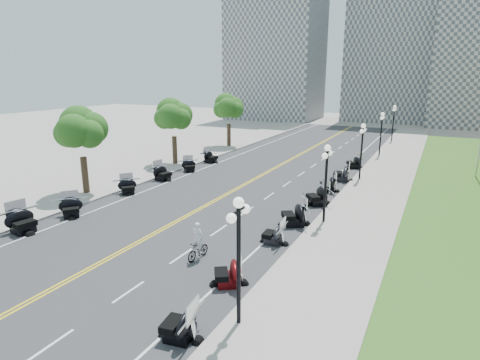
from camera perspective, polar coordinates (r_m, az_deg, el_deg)
The scene contains 52 objects.
ground at distance 26.30m, azimuth -9.14°, elevation -5.93°, with size 160.00×160.00×0.00m, color gray.
road at distance 34.48m, azimuth 0.54°, elevation -0.72°, with size 16.00×90.00×0.01m, color #333335.
centerline_yellow_a at distance 34.52m, azimuth 0.36°, elevation -0.68°, with size 0.12×90.00×0.00m, color yellow.
centerline_yellow_b at distance 34.42m, azimuth 0.72°, elevation -0.73°, with size 0.12×90.00×0.00m, color yellow.
edge_line_north at distance 32.29m, azimuth 10.80°, elevation -2.05°, with size 0.12×90.00×0.00m, color white.
edge_line_south at distance 37.63m, azimuth -8.25°, elevation 0.47°, with size 0.12×90.00×0.00m, color white.
lane_dash_3 at distance 16.61m, azimuth -25.37°, elevation -20.46°, with size 0.12×2.00×0.00m, color white.
lane_dash_4 at distance 18.84m, azimuth -15.55°, elevation -15.06°, with size 0.12×2.00×0.00m, color white.
lane_dash_5 at distance 21.58m, azimuth -8.36°, elevation -10.64°, with size 0.12×2.00×0.00m, color white.
lane_dash_6 at distance 24.66m, azimuth -3.03°, elevation -7.15°, with size 0.12×2.00×0.00m, color white.
lane_dash_7 at distance 27.98m, azimuth 1.02°, elevation -4.42°, with size 0.12×2.00×0.00m, color white.
lane_dash_8 at distance 31.46m, azimuth 4.18°, elevation -2.27°, with size 0.12×2.00×0.00m, color white.
lane_dash_9 at distance 35.05m, azimuth 6.69°, elevation -0.54°, with size 0.12×2.00×0.00m, color white.
lane_dash_10 at distance 38.72m, azimuth 8.72°, elevation 0.86°, with size 0.12×2.00×0.00m, color white.
lane_dash_11 at distance 42.45m, azimuth 10.41°, elevation 2.02°, with size 0.12×2.00×0.00m, color white.
lane_dash_12 at distance 46.23m, azimuth 11.82°, elevation 2.98°, with size 0.12×2.00×0.00m, color white.
lane_dash_13 at distance 50.04m, azimuth 13.02°, elevation 3.80°, with size 0.12×2.00×0.00m, color white.
lane_dash_14 at distance 53.88m, azimuth 14.05°, elevation 4.51°, with size 0.12×2.00×0.00m, color white.
lane_dash_15 at distance 57.73m, azimuth 14.94°, elevation 5.11°, with size 0.12×2.00×0.00m, color white.
lane_dash_16 at distance 61.61m, azimuth 15.73°, elevation 5.64°, with size 0.12×2.00×0.00m, color white.
lane_dash_17 at distance 65.50m, azimuth 16.42°, elevation 6.11°, with size 0.12×2.00×0.00m, color white.
lane_dash_18 at distance 69.41m, azimuth 17.04°, elevation 6.52°, with size 0.12×2.00×0.00m, color white.
lane_dash_19 at distance 73.32m, azimuth 17.59°, elevation 6.89°, with size 0.12×2.00×0.00m, color white.
sidewalk_north at distance 31.48m, azimuth 17.99°, elevation -2.84°, with size 5.00×90.00×0.15m, color #9E9991.
sidewalk_south at distance 40.05m, azimuth -13.08°, elevation 1.20°, with size 5.00×90.00×0.15m, color #9E9991.
lawn at distance 39.05m, azimuth 30.05°, elevation -0.82°, with size 9.00×60.00×0.10m, color #356023.
distant_block_a at distance 88.18m, azimuth 5.12°, elevation 17.19°, with size 18.00×14.00×26.00m, color gray.
distant_block_b at distance 88.67m, azimuth 20.70°, elevation 17.62°, with size 16.00×12.00×30.00m, color gray.
street_lamp_1 at distance 14.83m, azimuth -0.19°, elevation -11.71°, with size 0.50×1.20×4.90m, color black, non-canonical shape.
street_lamp_2 at distance 25.46m, azimuth 12.07°, elevation -0.61°, with size 0.50×1.20×4.90m, color black, non-canonical shape.
street_lamp_3 at distance 36.94m, azimuth 16.88°, elevation 3.83°, with size 0.50×1.20×4.90m, color black, non-canonical shape.
street_lamp_4 at distance 48.67m, azimuth 19.40°, elevation 6.14°, with size 0.50×1.20×4.90m, color black, non-canonical shape.
street_lamp_5 at distance 60.51m, azimuth 20.95°, elevation 7.54°, with size 0.50×1.20×4.90m, color black, non-canonical shape.
tree_2 at distance 33.19m, azimuth -21.69°, elevation 6.01°, with size 4.80×4.80×9.20m, color #235619, non-canonical shape.
tree_3 at distance 42.07m, azimuth -9.44°, elevation 8.49°, with size 4.80×4.80×9.20m, color #235619, non-canonical shape.
tree_4 at distance 52.22m, azimuth -1.62°, elevation 9.87°, with size 4.80×4.80×9.20m, color #235619, non-canonical shape.
motorcycle_n_3 at distance 15.31m, azimuth -8.61°, elevation -19.40°, with size 1.87×1.87×1.31m, color black, non-canonical shape.
motorcycle_n_4 at distance 18.43m, azimuth -1.71°, elevation -12.86°, with size 1.90×1.90×1.33m, color #590A0C, non-canonical shape.
motorcycle_n_5 at distance 22.70m, azimuth 4.81°, elevation -7.51°, with size 1.79×1.79×1.25m, color black, non-canonical shape.
motorcycle_n_6 at distance 25.43m, azimuth 7.69°, elevation -4.73°, with size 2.23×2.23×1.56m, color black, non-canonical shape.
motorcycle_n_7 at distance 29.59m, azimuth 10.99°, elevation -2.10°, with size 2.17×2.17×1.52m, color black, non-canonical shape.
motorcycle_n_8 at distance 33.12m, azimuth 12.41°, elevation -0.47°, with size 2.00×2.00×1.40m, color black, non-canonical shape.
motorcycle_n_9 at distance 36.77m, azimuth 14.27°, elevation 1.05°, with size 2.22×2.22×1.56m, color black, non-canonical shape.
motorcycle_n_10 at distance 42.13m, azimuth 15.92°, elevation 2.52°, with size 1.94×1.94×1.36m, color black, non-canonical shape.
motorcycle_s_4 at distance 27.38m, azimuth -28.59°, elevation -5.06°, with size 2.20×2.20×1.54m, color black, non-canonical shape.
motorcycle_s_5 at distance 29.00m, azimuth -22.94°, elevation -3.56°, with size 1.93×1.93×1.35m, color black, non-canonical shape.
motorcycle_s_6 at distance 33.03m, azimuth -15.70°, elevation -0.83°, with size 1.83×1.83×1.28m, color black, non-canonical shape.
motorcycle_s_7 at distance 36.55m, azimuth -10.96°, elevation 1.07°, with size 2.06×2.06×1.44m, color black, non-canonical shape.
motorcycle_s_8 at distance 39.48m, azimuth -7.25°, elevation 2.09°, with size 1.77×1.77×1.24m, color black, non-canonical shape.
motorcycle_s_9 at distance 43.32m, azimuth -4.20°, elevation 3.39°, with size 1.96×1.96×1.37m, color black, non-canonical shape.
bicycle at distance 20.98m, azimuth -5.99°, elevation -9.91°, with size 0.45×1.60×0.96m, color #A51414.
cyclist_rider at distance 20.47m, azimuth -6.09°, elevation -6.58°, with size 0.60×0.40×1.65m, color silver.
Camera 1 is at (14.59, -19.85, 9.22)m, focal length 30.00 mm.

